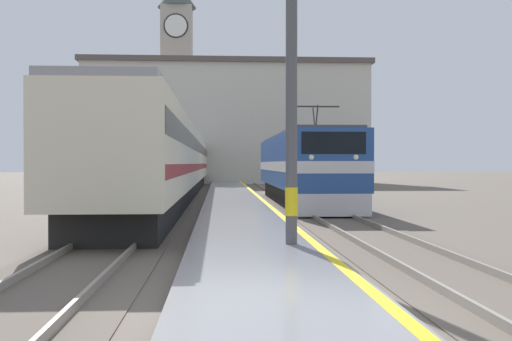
# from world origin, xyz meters

# --- Properties ---
(ground_plane) EXTENTS (200.00, 200.00, 0.00)m
(ground_plane) POSITION_xyz_m (0.00, 30.00, 0.00)
(ground_plane) COLOR #60564C
(platform) EXTENTS (2.84, 140.00, 0.28)m
(platform) POSITION_xyz_m (0.00, 25.00, 0.14)
(platform) COLOR gray
(platform) RESTS_ON ground
(rail_track_near) EXTENTS (2.83, 140.00, 0.16)m
(rail_track_near) POSITION_xyz_m (3.30, 25.00, 0.03)
(rail_track_near) COLOR #60564C
(rail_track_near) RESTS_ON ground
(rail_track_far) EXTENTS (2.83, 140.00, 0.16)m
(rail_track_far) POSITION_xyz_m (-3.40, 25.00, 0.03)
(rail_track_far) COLOR #60564C
(rail_track_far) RESTS_ON ground
(locomotive_train) EXTENTS (2.92, 16.34, 4.41)m
(locomotive_train) POSITION_xyz_m (3.30, 21.23, 1.76)
(locomotive_train) COLOR black
(locomotive_train) RESTS_ON ground
(passenger_train) EXTENTS (2.92, 49.83, 4.03)m
(passenger_train) POSITION_xyz_m (-3.40, 29.92, 2.17)
(passenger_train) COLOR black
(passenger_train) RESTS_ON ground
(catenary_mast) EXTENTS (2.83, 0.27, 8.08)m
(catenary_mast) POSITION_xyz_m (0.88, 4.76, 4.34)
(catenary_mast) COLOR #4C4C51
(catenary_mast) RESTS_ON platform
(clock_tower) EXTENTS (4.32, 4.32, 22.73)m
(clock_tower) POSITION_xyz_m (-5.49, 60.54, 12.08)
(clock_tower) COLOR #ADA393
(clock_tower) RESTS_ON ground
(station_building) EXTENTS (28.34, 7.62, 12.14)m
(station_building) POSITION_xyz_m (0.04, 52.59, 6.10)
(station_building) COLOR beige
(station_building) RESTS_ON ground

